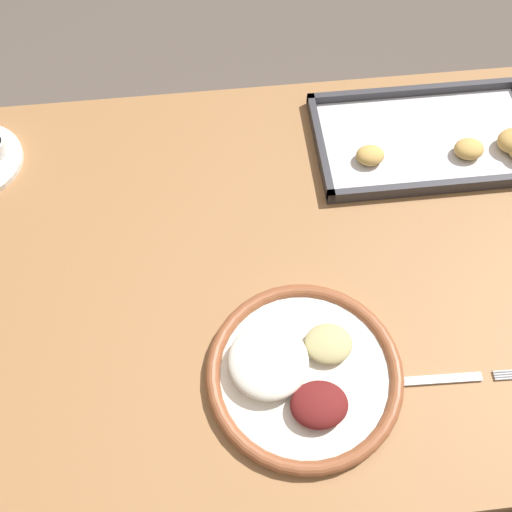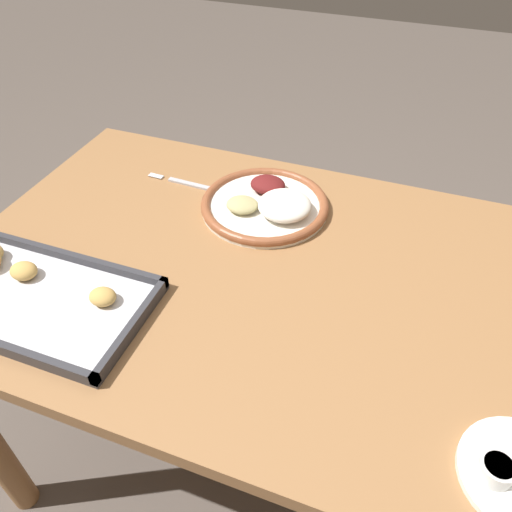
# 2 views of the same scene
# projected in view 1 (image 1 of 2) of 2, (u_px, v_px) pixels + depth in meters

# --- Properties ---
(ground_plane) EXTENTS (8.00, 8.00, 0.00)m
(ground_plane) POSITION_uv_depth(u_px,v_px,m) (248.00, 401.00, 1.52)
(ground_plane) COLOR #564C44
(dining_table) EXTENTS (1.17, 0.75, 0.70)m
(dining_table) POSITION_uv_depth(u_px,v_px,m) (244.00, 299.00, 1.00)
(dining_table) COLOR olive
(dining_table) RESTS_ON ground_plane
(dinner_plate) EXTENTS (0.27, 0.27, 0.05)m
(dinner_plate) POSITION_uv_depth(u_px,v_px,m) (300.00, 372.00, 0.81)
(dinner_plate) COLOR white
(dinner_plate) RESTS_ON dining_table
(fork) EXTENTS (0.23, 0.02, 0.00)m
(fork) POSITION_uv_depth(u_px,v_px,m) (430.00, 380.00, 0.82)
(fork) COLOR #B2B2B7
(fork) RESTS_ON dining_table
(baking_tray) EXTENTS (0.39, 0.22, 0.04)m
(baking_tray) POSITION_uv_depth(u_px,v_px,m) (441.00, 141.00, 1.02)
(baking_tray) COLOR #333338
(baking_tray) RESTS_ON dining_table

